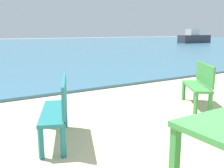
{
  "coord_description": "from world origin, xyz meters",
  "views": [
    {
      "loc": [
        -2.84,
        -1.26,
        1.63
      ],
      "look_at": [
        -0.2,
        3.0,
        0.6
      ],
      "focal_mm": 41.47,
      "sensor_mm": 36.0,
      "label": 1
    }
  ],
  "objects": [
    {
      "name": "bench_teal_center",
      "position": [
        -1.58,
        2.27,
        0.54
      ],
      "size": [
        0.8,
        1.25,
        0.95
      ],
      "color": "#237275",
      "rests_on": "ground_plane"
    },
    {
      "name": "bench_green_left",
      "position": [
        1.66,
        2.4,
        0.54
      ],
      "size": [
        0.98,
        1.19,
        0.95
      ],
      "color": "#3D8C42",
      "rests_on": "ground_plane"
    },
    {
      "name": "boat_tanker",
      "position": [
        25.07,
        22.8,
        0.73
      ],
      "size": [
        5.0,
        1.36,
        1.82
      ],
      "color": "#38383F",
      "rests_on": "sea_water"
    }
  ]
}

